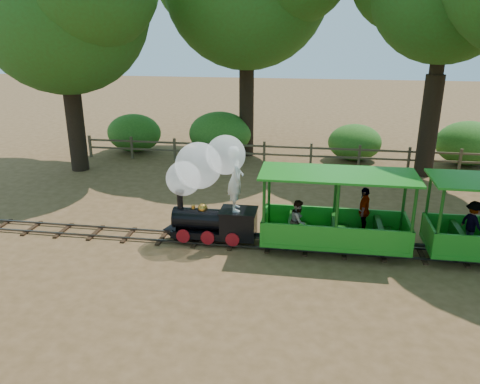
# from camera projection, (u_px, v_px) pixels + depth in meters

# --- Properties ---
(ground) EXTENTS (90.00, 90.00, 0.00)m
(ground) POSITION_uv_depth(u_px,v_px,m) (268.00, 246.00, 12.73)
(ground) COLOR #8B603B
(ground) RESTS_ON ground
(track) EXTENTS (22.00, 1.00, 0.10)m
(track) POSITION_uv_depth(u_px,v_px,m) (268.00, 243.00, 12.70)
(track) COLOR #3F3D3A
(track) RESTS_ON ground
(locomotive) EXTENTS (2.65, 1.25, 3.05)m
(locomotive) POSITION_uv_depth(u_px,v_px,m) (207.00, 182.00, 12.47)
(locomotive) COLOR black
(locomotive) RESTS_ON ground
(carriage_front) EXTENTS (3.94, 1.61, 2.05)m
(carriage_front) POSITION_uv_depth(u_px,v_px,m) (335.00, 221.00, 12.20)
(carriage_front) COLOR #208A1E
(carriage_front) RESTS_ON track
(fence) EXTENTS (18.10, 0.10, 1.00)m
(fence) POSITION_uv_depth(u_px,v_px,m) (287.00, 152.00, 19.99)
(fence) COLOR brown
(fence) RESTS_ON ground
(shrub_west) EXTENTS (2.58, 1.98, 1.78)m
(shrub_west) POSITION_uv_depth(u_px,v_px,m) (134.00, 133.00, 22.19)
(shrub_west) COLOR #2D6B1E
(shrub_west) RESTS_ON ground
(shrub_mid_w) EXTENTS (2.89, 2.23, 2.00)m
(shrub_mid_w) POSITION_uv_depth(u_px,v_px,m) (220.00, 134.00, 21.53)
(shrub_mid_w) COLOR #2D6B1E
(shrub_mid_w) RESTS_ON ground
(shrub_mid_e) EXTENTS (2.34, 1.80, 1.62)m
(shrub_mid_e) POSITION_uv_depth(u_px,v_px,m) (355.00, 142.00, 20.69)
(shrub_mid_e) COLOR #2D6B1E
(shrub_mid_e) RESTS_ON ground
(shrub_east) EXTENTS (2.73, 2.10, 1.89)m
(shrub_east) POSITION_uv_depth(u_px,v_px,m) (468.00, 143.00, 19.95)
(shrub_east) COLOR #2D6B1E
(shrub_east) RESTS_ON ground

